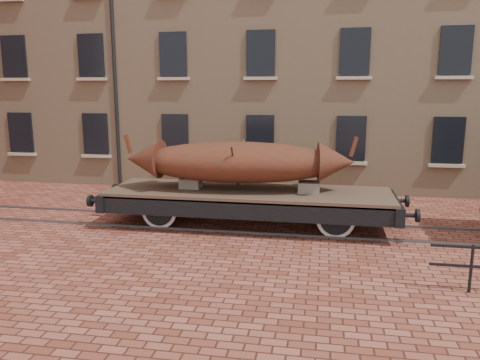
# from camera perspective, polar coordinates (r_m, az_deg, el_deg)

# --- Properties ---
(ground) EXTENTS (90.00, 90.00, 0.00)m
(ground) POSITION_cam_1_polar(r_m,az_deg,el_deg) (13.93, 9.83, -6.00)
(ground) COLOR brown
(warehouse_cream) EXTENTS (40.00, 10.19, 14.00)m
(warehouse_cream) POSITION_cam_1_polar(r_m,az_deg,el_deg) (23.70, 18.35, 17.65)
(warehouse_cream) COLOR tan
(warehouse_cream) RESTS_ON ground
(rail_track) EXTENTS (30.00, 1.52, 0.06)m
(rail_track) POSITION_cam_1_polar(r_m,az_deg,el_deg) (13.92, 9.83, -5.88)
(rail_track) COLOR #59595E
(rail_track) RESTS_ON ground
(flatcar_wagon) EXTENTS (9.36, 2.54, 1.41)m
(flatcar_wagon) POSITION_cam_1_polar(r_m,az_deg,el_deg) (13.87, 1.05, -2.14)
(flatcar_wagon) COLOR #4B3C2F
(flatcar_wagon) RESTS_ON ground
(iron_boat) EXTENTS (6.84, 2.30, 1.63)m
(iron_boat) POSITION_cam_1_polar(r_m,az_deg,el_deg) (13.72, -0.25, 2.23)
(iron_boat) COLOR #5F2814
(iron_boat) RESTS_ON flatcar_wagon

